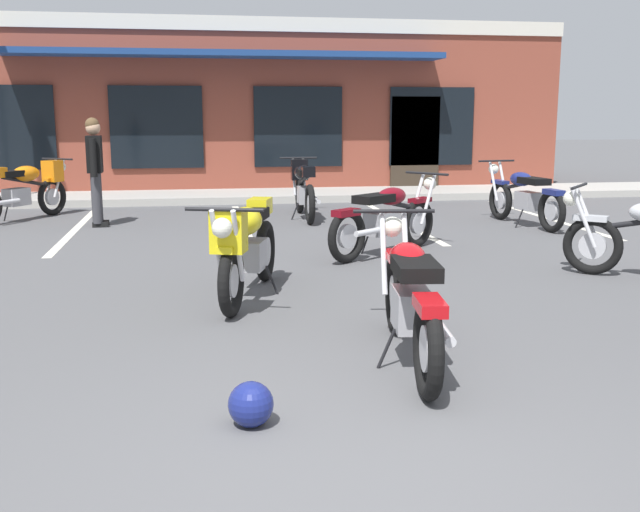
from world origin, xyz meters
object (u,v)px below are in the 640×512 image
Objects in this scene: motorcycle_orange_scrambler at (304,186)px; helmet_on_pavement at (251,404)px; motorcycle_foreground_classic at (410,297)px; motorcycle_blue_standard at (386,218)px; motorcycle_green_cafe_racer at (524,196)px; motorcycle_black_cruiser at (247,245)px; person_in_shorts_foreground at (95,165)px; motorcycle_red_sportbike at (25,188)px.

motorcycle_orange_scrambler is 8.11× the size of helmet_on_pavement.
helmet_on_pavement is at bearing -140.86° from motorcycle_foreground_classic.
motorcycle_green_cafe_racer is (2.75, 2.04, 0.00)m from motorcycle_blue_standard.
motorcycle_black_cruiser is 5.48m from person_in_shorts_foreground.
person_in_shorts_foreground reaches higher than motorcycle_blue_standard.
motorcycle_black_cruiser reaches higher than helmet_on_pavement.
person_in_shorts_foreground reaches higher than motorcycle_foreground_classic.
motorcycle_red_sportbike is 9.48m from helmet_on_pavement.
motorcycle_blue_standard is at bearing -38.07° from motorcycle_red_sportbike.
motorcycle_orange_scrambler reaches higher than helmet_on_pavement.
motorcycle_foreground_classic is 1.26× the size of person_in_shorts_foreground.
helmet_on_pavement is (1.79, -8.02, -0.82)m from person_in_shorts_foreground.
motorcycle_red_sportbike is at bearing 118.09° from motorcycle_black_cruiser.
person_in_shorts_foreground reaches higher than helmet_on_pavement.
motorcycle_black_cruiser is 2.78m from motorcycle_blue_standard.
motorcycle_blue_standard is 5.39m from helmet_on_pavement.
motorcycle_red_sportbike is 6.47m from motorcycle_blue_standard.
motorcycle_orange_scrambler is (-3.27, 1.48, 0.07)m from motorcycle_green_cafe_racer.
motorcycle_foreground_classic and motorcycle_red_sportbike have the same top height.
motorcycle_red_sportbike is at bearing 142.96° from person_in_shorts_foreground.
motorcycle_black_cruiser and motorcycle_orange_scrambler have the same top height.
motorcycle_foreground_classic is 2.19m from motorcycle_black_cruiser.
helmet_on_pavement is (-4.80, -7.02, -0.33)m from motorcycle_green_cafe_racer.
motorcycle_foreground_classic is 7.67m from person_in_shorts_foreground.
motorcycle_orange_scrambler is 1.26× the size of person_in_shorts_foreground.
helmet_on_pavement is (-1.53, -8.50, -0.40)m from motorcycle_orange_scrambler.
person_in_shorts_foreground reaches higher than motorcycle_green_cafe_racer.
motorcycle_foreground_classic is 8.10× the size of helmet_on_pavement.
motorcycle_foreground_classic is at bearing -62.03° from motorcycle_red_sportbike.
motorcycle_green_cafe_racer and motorcycle_orange_scrambler have the same top height.
motorcycle_green_cafe_racer is at bearing 36.54° from motorcycle_blue_standard.
motorcycle_red_sportbike is 4.60m from motorcycle_orange_scrambler.
person_in_shorts_foreground is (-1.97, 5.10, 0.42)m from motorcycle_black_cruiser.
motorcycle_foreground_classic is 9.05m from motorcycle_red_sportbike.
motorcycle_black_cruiser is at bearing -103.55° from motorcycle_orange_scrambler.
motorcycle_orange_scrambler is at bearing 98.39° from motorcycle_blue_standard.
helmet_on_pavement is (-2.05, -4.98, -0.33)m from motorcycle_blue_standard.
motorcycle_blue_standard is at bearing -38.40° from person_in_shorts_foreground.
motorcycle_orange_scrambler is at bearing 155.60° from motorcycle_green_cafe_racer.
motorcycle_black_cruiser is 7.89× the size of helmet_on_pavement.
motorcycle_red_sportbike is 0.90× the size of motorcycle_black_cruiser.
motorcycle_foreground_classic is at bearing 39.14° from helmet_on_pavement.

